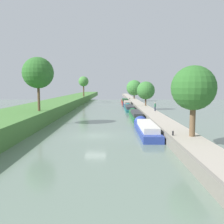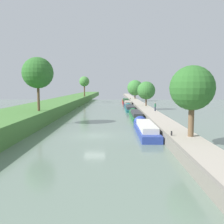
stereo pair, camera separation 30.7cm
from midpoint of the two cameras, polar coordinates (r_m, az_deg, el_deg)
ground_plane at (r=30.76m, az=-3.68°, el=-5.30°), size 160.00×160.00×0.00m
right_towpath at (r=31.37m, az=13.65°, el=-4.27°), size 3.07×260.00×1.05m
stone_quay at (r=31.04m, az=10.65°, el=-4.26°), size 0.25×260.00×1.10m
narrowboat_blue at (r=32.67m, az=7.71°, el=-3.63°), size 2.16×12.87×2.07m
narrowboat_green at (r=47.37m, az=5.52°, el=-0.66°), size 1.85×13.88×1.87m
narrowboat_teal at (r=62.88m, az=4.12°, el=0.91°), size 2.17×13.30×2.07m
narrowboat_navy at (r=74.91m, az=3.66°, el=1.82°), size 2.15×10.51×2.19m
narrowboat_red at (r=88.17m, az=3.15°, el=2.44°), size 2.16×13.25×2.23m
tree_rightbank_near at (r=25.68m, az=17.91°, el=5.10°), size 4.32×4.32×6.89m
tree_rightbank_midnear at (r=63.26m, az=7.84°, el=4.82°), size 4.43×4.43×6.00m
tree_rightbank_midfar at (r=98.50m, az=5.29°, el=5.44°), size 5.96×5.96×7.12m
tree_leftbank_downstream at (r=90.68m, az=-6.15°, el=6.83°), size 3.55×3.55×7.11m
tree_leftbank_upstream at (r=39.90m, az=-16.15°, el=8.44°), size 4.67×4.67×8.07m
person_walking at (r=50.44m, az=9.85°, el=1.22°), size 0.34×0.34×1.66m
mooring_bollard_near at (r=26.01m, az=13.57°, el=-4.68°), size 0.16×0.16×0.45m
mooring_bollard_far at (r=93.72m, az=4.25°, el=3.03°), size 0.16×0.16×0.45m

